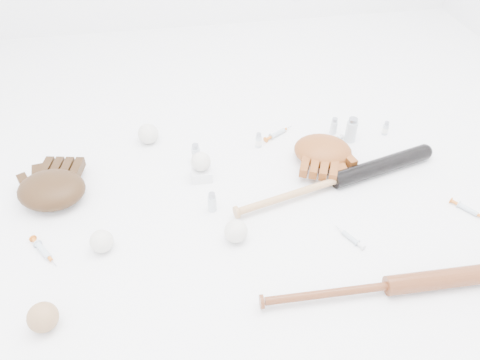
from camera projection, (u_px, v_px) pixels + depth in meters
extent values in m
plane|color=white|center=(256.00, 198.00, 1.65)|extent=(3.00, 3.00, 0.00)
cube|color=yellow|center=(71.00, 170.00, 1.75)|extent=(0.10, 0.12, 0.01)
cube|color=white|center=(202.00, 173.00, 1.71)|extent=(0.08, 0.08, 0.04)
sphere|color=beige|center=(201.00, 162.00, 1.68)|extent=(0.07, 0.07, 0.07)
sphere|color=beige|center=(102.00, 241.00, 1.45)|extent=(0.07, 0.07, 0.07)
sphere|color=beige|center=(148.00, 134.00, 1.86)|extent=(0.08, 0.08, 0.08)
sphere|color=beige|center=(236.00, 231.00, 1.48)|extent=(0.08, 0.08, 0.08)
sphere|color=#956E47|center=(43.00, 317.00, 1.24)|extent=(0.08, 0.08, 0.08)
cylinder|color=silver|center=(259.00, 140.00, 1.85)|extent=(0.02, 0.02, 0.06)
cylinder|color=silver|center=(386.00, 128.00, 1.91)|extent=(0.02, 0.02, 0.06)
cylinder|color=silver|center=(196.00, 153.00, 1.77)|extent=(0.03, 0.03, 0.08)
cylinder|color=silver|center=(351.00, 130.00, 1.87)|extent=(0.04, 0.04, 0.11)
cylinder|color=silver|center=(212.00, 202.00, 1.58)|extent=(0.03, 0.03, 0.07)
cylinder|color=silver|center=(334.00, 126.00, 1.91)|extent=(0.03, 0.03, 0.07)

